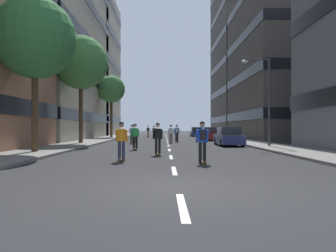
{
  "coord_description": "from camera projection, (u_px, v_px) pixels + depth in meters",
  "views": [
    {
      "loc": [
        -0.35,
        -8.07,
        1.52
      ],
      "look_at": [
        0.0,
        20.39,
        1.62
      ],
      "focal_mm": 33.9,
      "sensor_mm": 36.0,
      "label": 1
    }
  ],
  "objects": [
    {
      "name": "skater_3",
      "position": [
        135.0,
        135.0,
        21.37
      ],
      "size": [
        0.56,
        0.92,
        1.78
      ],
      "color": "brown",
      "rests_on": "ground_plane"
    },
    {
      "name": "skater_9",
      "position": [
        177.0,
        132.0,
        32.42
      ],
      "size": [
        0.54,
        0.91,
        1.78
      ],
      "color": "brown",
      "rests_on": "ground_plane"
    },
    {
      "name": "lane_markings",
      "position": [
        167.0,
        140.0,
        38.57
      ],
      "size": [
        0.16,
        67.2,
        0.01
      ],
      "color": "silver",
      "rests_on": "ground_plane"
    },
    {
      "name": "parked_car_far",
      "position": [
        210.0,
        134.0,
        36.46
      ],
      "size": [
        1.82,
        4.4,
        1.52
      ],
      "color": "maroon",
      "rests_on": "ground_plane"
    },
    {
      "name": "building_right_mid",
      "position": [
        308.0,
        61.0,
        39.85
      ],
      "size": [
        16.88,
        17.6,
        19.45
      ],
      "color": "#4C4744",
      "rests_on": "ground_plane"
    },
    {
      "name": "sidewalk_right",
      "position": [
        225.0,
        138.0,
        41.81
      ],
      "size": [
        3.27,
        82.23,
        0.14
      ],
      "primitive_type": "cube",
      "color": "gray",
      "rests_on": "ground_plane"
    },
    {
      "name": "sidewalk_left",
      "position": [
        108.0,
        138.0,
        41.61
      ],
      "size": [
        3.27,
        82.23,
        0.14
      ],
      "primitive_type": "cube",
      "color": "gray",
      "rests_on": "ground_plane"
    },
    {
      "name": "skater_5",
      "position": [
        154.0,
        131.0,
        44.65
      ],
      "size": [
        0.56,
        0.92,
        1.78
      ],
      "color": "brown",
      "rests_on": "ground_plane"
    },
    {
      "name": "ground_plane",
      "position": [
        167.0,
        140.0,
        37.97
      ],
      "size": [
        179.41,
        179.41,
        0.0
      ],
      "primitive_type": "plane",
      "color": "#28282B"
    },
    {
      "name": "streetlamp_right",
      "position": [
        264.0,
        92.0,
        23.45
      ],
      "size": [
        2.13,
        0.3,
        6.5
      ],
      "color": "#3F3F44",
      "rests_on": "sidewalk_right"
    },
    {
      "name": "skater_7",
      "position": [
        148.0,
        130.0,
        47.77
      ],
      "size": [
        0.55,
        0.92,
        1.78
      ],
      "color": "brown",
      "rests_on": "ground_plane"
    },
    {
      "name": "skater_4",
      "position": [
        158.0,
        137.0,
        17.24
      ],
      "size": [
        0.56,
        0.92,
        1.78
      ],
      "color": "brown",
      "rests_on": "ground_plane"
    },
    {
      "name": "skater_10",
      "position": [
        121.0,
        139.0,
        14.19
      ],
      "size": [
        0.54,
        0.91,
        1.78
      ],
      "color": "brown",
      "rests_on": "ground_plane"
    },
    {
      "name": "skater_11",
      "position": [
        132.0,
        133.0,
        30.39
      ],
      "size": [
        0.54,
        0.91,
        1.78
      ],
      "color": "brown",
      "rests_on": "ground_plane"
    },
    {
      "name": "street_tree_near",
      "position": [
        35.0,
        39.0,
        18.15
      ],
      "size": [
        4.65,
        4.65,
        8.81
      ],
      "color": "#4C3823",
      "rests_on": "sidewalk_left"
    },
    {
      "name": "parked_car_near",
      "position": [
        196.0,
        132.0,
        51.58
      ],
      "size": [
        1.82,
        4.4,
        1.52
      ],
      "color": "navy",
      "rests_on": "ground_plane"
    },
    {
      "name": "building_right_far",
      "position": [
        263.0,
        57.0,
        57.98
      ],
      "size": [
        16.88,
        17.14,
        28.63
      ],
      "color": "#4C4744",
      "rests_on": "ground_plane"
    },
    {
      "name": "street_tree_mid",
      "position": [
        111.0,
        89.0,
        44.39
      ],
      "size": [
        3.84,
        3.84,
        8.64
      ],
      "color": "#4C3823",
      "rests_on": "sidewalk_left"
    },
    {
      "name": "skater_2",
      "position": [
        177.0,
        131.0,
        38.67
      ],
      "size": [
        0.57,
        0.92,
        1.78
      ],
      "color": "brown",
      "rests_on": "ground_plane"
    },
    {
      "name": "skater_0",
      "position": [
        202.0,
        139.0,
        13.23
      ],
      "size": [
        0.55,
        0.91,
        1.78
      ],
      "color": "brown",
      "rests_on": "ground_plane"
    },
    {
      "name": "building_left_far",
      "position": [
        68.0,
        66.0,
        57.53
      ],
      "size": [
        16.88,
        16.38,
        24.96
      ],
      "color": "#BCB29E",
      "rests_on": "ground_plane"
    },
    {
      "name": "street_tree_far",
      "position": [
        81.0,
        63.0,
        28.16
      ],
      "size": [
        4.77,
        4.77,
        9.52
      ],
      "color": "#4C3823",
      "rests_on": "sidewalk_left"
    },
    {
      "name": "skater_8",
      "position": [
        134.0,
        133.0,
        28.24
      ],
      "size": [
        0.55,
        0.91,
        1.78
      ],
      "color": "brown",
      "rests_on": "ground_plane"
    },
    {
      "name": "skater_1",
      "position": [
        171.0,
        133.0,
        30.51
      ],
      "size": [
        0.54,
        0.91,
        1.78
      ],
      "color": "brown",
      "rests_on": "ground_plane"
    },
    {
      "name": "building_left_mid",
      "position": [
        24.0,
        46.0,
        39.42
      ],
      "size": [
        16.88,
        24.05,
        23.09
      ],
      "color": "#B2A893",
      "rests_on": "ground_plane"
    },
    {
      "name": "skater_6",
      "position": [
        132.0,
        131.0,
        44.87
      ],
      "size": [
        0.55,
        0.91,
        1.78
      ],
      "color": "brown",
      "rests_on": "ground_plane"
    },
    {
      "name": "parked_car_mid",
      "position": [
        229.0,
        137.0,
        25.89
      ],
      "size": [
        1.82,
        4.4,
        1.52
      ],
      "color": "navy",
      "rests_on": "ground_plane"
    }
  ]
}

